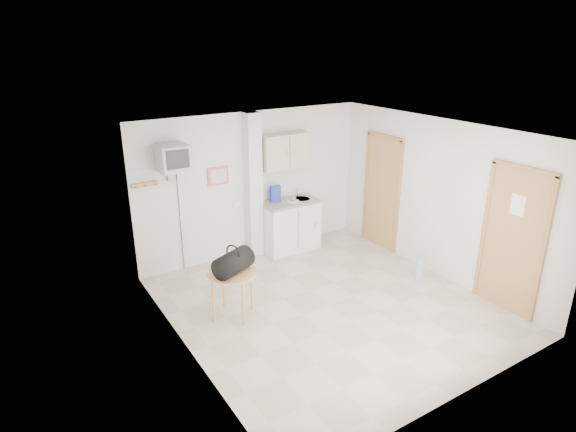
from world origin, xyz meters
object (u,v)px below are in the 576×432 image
round_table (232,277)px  water_bottle (419,269)px  crt_television (173,159)px  duffel_bag (233,262)px

round_table → water_bottle: bearing=-10.9°
crt_television → water_bottle: crt_television is taller
duffel_bag → crt_television: bearing=71.5°
crt_television → duffel_bag: (0.17, -1.58, -1.10)m
round_table → duffel_bag: bearing=-78.5°
water_bottle → crt_television: bearing=146.3°
water_bottle → round_table: bearing=169.1°
duffel_bag → water_bottle: (3.00, -0.54, -0.67)m
crt_television → water_bottle: bearing=-33.7°
round_table → duffel_bag: 0.24m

